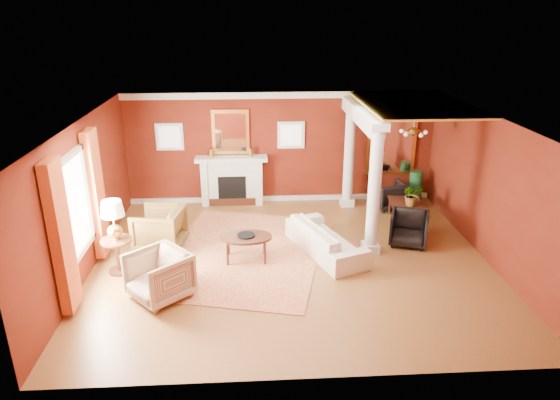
{
  "coord_description": "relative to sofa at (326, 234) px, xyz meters",
  "views": [
    {
      "loc": [
        -0.79,
        -9.09,
        4.86
      ],
      "look_at": [
        -0.21,
        0.51,
        1.15
      ],
      "focal_mm": 32.0,
      "sensor_mm": 36.0,
      "label": 1
    }
  ],
  "objects": [
    {
      "name": "dining_chair_near",
      "position": [
        1.86,
        0.3,
        -0.03
      ],
      "size": [
        0.99,
        0.96,
        0.81
      ],
      "primitive_type": "imported",
      "rotation": [
        0.0,
        0.0,
        -0.35
      ],
      "color": "black",
      "rests_on": "ground"
    },
    {
      "name": "header_beam",
      "position": [
        0.95,
        1.57,
        2.19
      ],
      "size": [
        0.3,
        3.2,
        0.32
      ],
      "primitive_type": "cube",
      "color": "silver",
      "rests_on": "column_front"
    },
    {
      "name": "fireplace",
      "position": [
        -2.05,
        2.98,
        0.22
      ],
      "size": [
        1.85,
        0.42,
        1.29
      ],
      "color": "silver",
      "rests_on": "ground"
    },
    {
      "name": "green_urn",
      "position": [
        2.75,
        2.67,
        -0.07
      ],
      "size": [
        0.38,
        0.38,
        0.91
      ],
      "color": "#14411E",
      "rests_on": "ground"
    },
    {
      "name": "rug",
      "position": [
        -1.75,
        0.07,
        -0.42
      ],
      "size": [
        4.02,
        4.8,
        0.02
      ],
      "primitive_type": "cube",
      "rotation": [
        0.0,
        0.0,
        -0.23
      ],
      "color": "maroon",
      "rests_on": "ground"
    },
    {
      "name": "armchair_stripe",
      "position": [
        -3.21,
        -1.58,
        0.05
      ],
      "size": [
        1.28,
        1.28,
        0.96
      ],
      "primitive_type": "imported",
      "rotation": [
        0.0,
        0.0,
        -0.84
      ],
      "color": "tan",
      "rests_on": "ground"
    },
    {
      "name": "column_front",
      "position": [
        0.95,
        -0.03,
        1.0
      ],
      "size": [
        0.36,
        0.36,
        2.8
      ],
      "color": "silver",
      "rests_on": "ground"
    },
    {
      "name": "flank_window_right",
      "position": [
        -0.5,
        3.13,
        1.37
      ],
      "size": [
        0.7,
        0.07,
        0.7
      ],
      "color": "silver",
      "rests_on": "room_shell"
    },
    {
      "name": "overmantel_mirror",
      "position": [
        -2.05,
        3.12,
        1.47
      ],
      "size": [
        0.95,
        0.07,
        1.15
      ],
      "color": "#EDAB45",
      "rests_on": "fireplace"
    },
    {
      "name": "side_table",
      "position": [
        -4.17,
        -0.57,
        0.57
      ],
      "size": [
        0.6,
        0.6,
        1.49
      ],
      "rotation": [
        0.0,
        0.0,
        0.16
      ],
      "color": "black",
      "rests_on": "ground"
    },
    {
      "name": "column_back",
      "position": [
        0.95,
        2.67,
        1.0
      ],
      "size": [
        0.36,
        0.36,
        2.8
      ],
      "color": "silver",
      "rests_on": "ground"
    },
    {
      "name": "flank_window_left",
      "position": [
        -3.6,
        3.13,
        1.37
      ],
      "size": [
        0.7,
        0.07,
        0.7
      ],
      "color": "silver",
      "rests_on": "room_shell"
    },
    {
      "name": "dining_chair_far",
      "position": [
        2.0,
        2.44,
        -0.05
      ],
      "size": [
        0.85,
        0.81,
        0.76
      ],
      "primitive_type": "imported",
      "rotation": [
        0.0,
        0.0,
        3.31
      ],
      "color": "black",
      "rests_on": "ground"
    },
    {
      "name": "left_window",
      "position": [
        -4.65,
        -0.93,
        1.0
      ],
      "size": [
        0.21,
        2.55,
        2.6
      ],
      "color": "white",
      "rests_on": "room_shell"
    },
    {
      "name": "amber_ceiling",
      "position": [
        2.1,
        1.42,
        2.44
      ],
      "size": [
        2.3,
        3.4,
        0.04
      ],
      "primitive_type": "cube",
      "color": "gold",
      "rests_on": "room_shell"
    },
    {
      "name": "crown_trim",
      "position": [
        -0.75,
        3.13,
        2.39
      ],
      "size": [
        8.0,
        0.08,
        0.16
      ],
      "primitive_type": "cube",
      "color": "silver",
      "rests_on": "room_shell"
    },
    {
      "name": "potted_plant",
      "position": [
        2.24,
        1.38,
        0.54
      ],
      "size": [
        0.53,
        0.58,
        0.42
      ],
      "primitive_type": "imported",
      "rotation": [
        0.0,
        0.0,
        0.1
      ],
      "color": "#26591E",
      "rests_on": "dining_table"
    },
    {
      "name": "sofa",
      "position": [
        0.0,
        0.0,
        0.0
      ],
      "size": [
        1.4,
        2.27,
        0.86
      ],
      "primitive_type": "imported",
      "rotation": [
        0.0,
        0.0,
        1.95
      ],
      "color": "beige",
      "rests_on": "ground"
    },
    {
      "name": "ground",
      "position": [
        -0.75,
        -0.33,
        -0.43
      ],
      "size": [
        8.0,
        8.0,
        0.0
      ],
      "primitive_type": "plane",
      "color": "brown",
      "rests_on": "ground"
    },
    {
      "name": "base_trim",
      "position": [
        -0.75,
        3.13,
        -0.37
      ],
      "size": [
        8.0,
        0.08,
        0.12
      ],
      "primitive_type": "cube",
      "color": "silver",
      "rests_on": "ground"
    },
    {
      "name": "coffee_book",
      "position": [
        -1.73,
        -0.28,
        0.22
      ],
      "size": [
        0.16,
        0.08,
        0.22
      ],
      "primitive_type": "imported",
      "rotation": [
        0.0,
        0.0,
        0.39
      ],
      "color": "black",
      "rests_on": "coffee_table"
    },
    {
      "name": "room_shell",
      "position": [
        -0.75,
        -0.33,
        1.59
      ],
      "size": [
        8.04,
        7.04,
        2.92
      ],
      "color": "#5C1A0C",
      "rests_on": "ground"
    },
    {
      "name": "chandelier",
      "position": [
        2.15,
        1.47,
        1.82
      ],
      "size": [
        0.6,
        0.62,
        0.75
      ],
      "color": "#AD8936",
      "rests_on": "room_shell"
    },
    {
      "name": "dining_table",
      "position": [
        2.17,
        1.34,
        -0.05
      ],
      "size": [
        0.64,
        1.42,
        0.76
      ],
      "primitive_type": "imported",
      "rotation": [
        0.0,
        0.0,
        1.45
      ],
      "color": "black",
      "rests_on": "ground"
    },
    {
      "name": "armchair_leopard",
      "position": [
        -3.54,
        0.45,
        0.07
      ],
      "size": [
        1.05,
        1.1,
        0.99
      ],
      "primitive_type": "imported",
      "rotation": [
        0.0,
        0.0,
        -1.74
      ],
      "color": "black",
      "rests_on": "ground"
    },
    {
      "name": "dining_mirror",
      "position": [
        2.15,
        3.12,
        1.12
      ],
      "size": [
        1.3,
        0.07,
        1.7
      ],
      "color": "#EDAB45",
      "rests_on": "room_shell"
    },
    {
      "name": "coffee_table",
      "position": [
        -1.68,
        -0.23,
        0.06
      ],
      "size": [
        1.07,
        1.07,
        0.54
      ],
      "rotation": [
        0.0,
        0.0,
        0.29
      ],
      "color": "black",
      "rests_on": "ground"
    }
  ]
}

